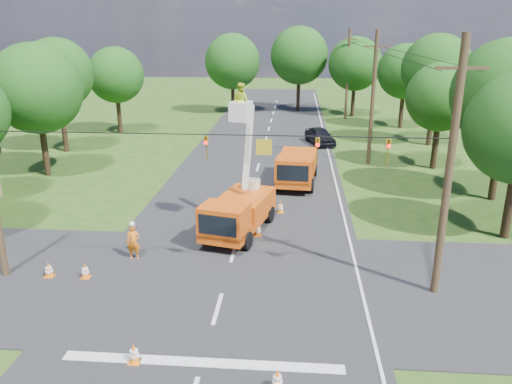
# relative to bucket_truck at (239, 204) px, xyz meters

# --- Properties ---
(ground) EXTENTS (140.00, 140.00, 0.00)m
(ground) POSITION_rel_bucket_truck_xyz_m (0.01, 12.68, -1.62)
(ground) COLOR #234A16
(ground) RESTS_ON ground
(road_main) EXTENTS (12.00, 100.00, 0.06)m
(road_main) POSITION_rel_bucket_truck_xyz_m (0.01, 12.68, -1.62)
(road_main) COLOR black
(road_main) RESTS_ON ground
(road_cross) EXTENTS (56.00, 10.00, 0.07)m
(road_cross) POSITION_rel_bucket_truck_xyz_m (0.01, -5.32, -1.62)
(road_cross) COLOR black
(road_cross) RESTS_ON ground
(stop_bar) EXTENTS (9.00, 0.45, 0.02)m
(stop_bar) POSITION_rel_bucket_truck_xyz_m (0.01, -10.52, -1.62)
(stop_bar) COLOR silver
(stop_bar) RESTS_ON ground
(edge_line) EXTENTS (0.12, 90.00, 0.02)m
(edge_line) POSITION_rel_bucket_truck_xyz_m (5.61, 12.68, -1.62)
(edge_line) COLOR silver
(edge_line) RESTS_ON ground
(bucket_truck) EXTENTS (3.52, 6.26, 7.63)m
(bucket_truck) POSITION_rel_bucket_truck_xyz_m (0.00, 0.00, 0.00)
(bucket_truck) COLOR #D2550E
(bucket_truck) RESTS_ON ground
(second_truck) EXTENTS (2.92, 6.39, 2.33)m
(second_truck) POSITION_rel_bucket_truck_xyz_m (2.93, 8.77, -0.41)
(second_truck) COLOR #D2550E
(second_truck) RESTS_ON ground
(ground_worker) EXTENTS (0.65, 0.45, 1.71)m
(ground_worker) POSITION_rel_bucket_truck_xyz_m (-4.46, -3.32, -0.77)
(ground_worker) COLOR #E05C12
(ground_worker) RESTS_ON ground
(distant_car) EXTENTS (3.07, 4.78, 1.52)m
(distant_car) POSITION_rel_bucket_truck_xyz_m (5.01, 21.12, -0.87)
(distant_car) COLOR black
(distant_car) RESTS_ON ground
(traffic_cone_0) EXTENTS (0.38, 0.38, 0.71)m
(traffic_cone_0) POSITION_rel_bucket_truck_xyz_m (-2.14, -10.65, -1.26)
(traffic_cone_0) COLOR orange
(traffic_cone_0) RESTS_ON ground
(traffic_cone_1) EXTENTS (0.38, 0.38, 0.71)m
(traffic_cone_1) POSITION_rel_bucket_truck_xyz_m (2.44, -11.52, -1.26)
(traffic_cone_1) COLOR orange
(traffic_cone_1) RESTS_ON ground
(traffic_cone_2) EXTENTS (0.38, 0.38, 0.71)m
(traffic_cone_2) POSITION_rel_bucket_truck_xyz_m (1.00, -0.25, -1.26)
(traffic_cone_2) COLOR orange
(traffic_cone_2) RESTS_ON ground
(traffic_cone_3) EXTENTS (0.38, 0.38, 0.71)m
(traffic_cone_3) POSITION_rel_bucket_truck_xyz_m (2.03, 3.20, -1.26)
(traffic_cone_3) COLOR orange
(traffic_cone_3) RESTS_ON ground
(traffic_cone_4) EXTENTS (0.38, 0.38, 0.71)m
(traffic_cone_4) POSITION_rel_bucket_truck_xyz_m (-5.95, -5.31, -1.26)
(traffic_cone_4) COLOR orange
(traffic_cone_4) RESTS_ON ground
(traffic_cone_5) EXTENTS (0.38, 0.38, 0.71)m
(traffic_cone_5) POSITION_rel_bucket_truck_xyz_m (-7.53, -5.34, -1.26)
(traffic_cone_5) COLOR orange
(traffic_cone_5) RESTS_ON ground
(traffic_cone_7) EXTENTS (0.38, 0.38, 0.71)m
(traffic_cone_7) POSITION_rel_bucket_truck_xyz_m (3.08, 9.64, -1.26)
(traffic_cone_7) COLOR orange
(traffic_cone_7) RESTS_ON ground
(pole_right_near) EXTENTS (1.80, 0.30, 10.00)m
(pole_right_near) POSITION_rel_bucket_truck_xyz_m (8.51, -5.32, 3.48)
(pole_right_near) COLOR #4C3823
(pole_right_near) RESTS_ON ground
(pole_right_mid) EXTENTS (1.80, 0.30, 10.00)m
(pole_right_mid) POSITION_rel_bucket_truck_xyz_m (8.51, 14.68, 3.48)
(pole_right_mid) COLOR #4C3823
(pole_right_mid) RESTS_ON ground
(pole_right_far) EXTENTS (1.80, 0.30, 10.00)m
(pole_right_far) POSITION_rel_bucket_truck_xyz_m (8.51, 34.68, 3.48)
(pole_right_far) COLOR #4C3823
(pole_right_far) RESTS_ON ground
(signal_span) EXTENTS (18.00, 0.29, 1.07)m
(signal_span) POSITION_rel_bucket_truck_xyz_m (2.24, -5.32, 4.26)
(signal_span) COLOR black
(signal_span) RESTS_ON ground
(tree_left_d) EXTENTS (6.20, 6.20, 9.24)m
(tree_left_d) POSITION_rel_bucket_truck_xyz_m (-14.99, 9.68, 4.50)
(tree_left_d) COLOR #382616
(tree_left_d) RESTS_ON ground
(tree_left_e) EXTENTS (5.80, 5.80, 9.41)m
(tree_left_e) POSITION_rel_bucket_truck_xyz_m (-16.79, 16.68, 4.87)
(tree_left_e) COLOR #382616
(tree_left_e) RESTS_ON ground
(tree_left_f) EXTENTS (5.40, 5.40, 8.40)m
(tree_left_f) POSITION_rel_bucket_truck_xyz_m (-14.79, 24.68, 4.06)
(tree_left_f) COLOR #382616
(tree_left_f) RESTS_ON ground
(tree_right_b) EXTENTS (6.40, 6.40, 9.65)m
(tree_right_b) POSITION_rel_bucket_truck_xyz_m (15.01, 6.68, 4.81)
(tree_right_b) COLOR #382616
(tree_right_b) RESTS_ON ground
(tree_right_c) EXTENTS (5.00, 5.00, 7.83)m
(tree_right_c) POSITION_rel_bucket_truck_xyz_m (13.21, 13.68, 3.69)
(tree_right_c) COLOR #382616
(tree_right_c) RESTS_ON ground
(tree_right_d) EXTENTS (6.00, 6.00, 9.70)m
(tree_right_d) POSITION_rel_bucket_truck_xyz_m (14.81, 21.68, 5.05)
(tree_right_d) COLOR #382616
(tree_right_d) RESTS_ON ground
(tree_right_e) EXTENTS (5.60, 5.60, 8.63)m
(tree_right_e) POSITION_rel_bucket_truck_xyz_m (13.81, 29.68, 4.19)
(tree_right_e) COLOR #382616
(tree_right_e) RESTS_ON ground
(tree_far_a) EXTENTS (6.60, 6.60, 9.50)m
(tree_far_a) POSITION_rel_bucket_truck_xyz_m (-4.99, 37.68, 4.56)
(tree_far_a) COLOR #382616
(tree_far_a) RESTS_ON ground
(tree_far_b) EXTENTS (7.00, 7.00, 10.32)m
(tree_far_b) POSITION_rel_bucket_truck_xyz_m (3.01, 39.68, 5.18)
(tree_far_b) COLOR #382616
(tree_far_b) RESTS_ON ground
(tree_far_c) EXTENTS (6.20, 6.20, 9.18)m
(tree_far_c) POSITION_rel_bucket_truck_xyz_m (9.51, 36.68, 4.44)
(tree_far_c) COLOR #382616
(tree_far_c) RESTS_ON ground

